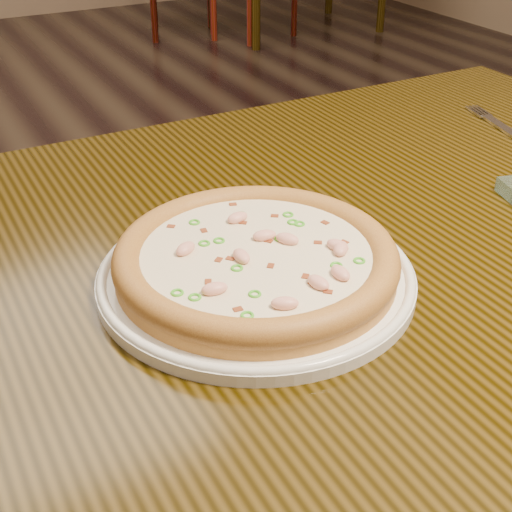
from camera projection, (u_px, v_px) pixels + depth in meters
name	position (u px, v px, depth m)	size (l,w,h in m)	color
hero_table	(326.00, 305.00, 0.84)	(1.20, 0.80, 0.75)	black
plate	(256.00, 275.00, 0.70)	(0.31, 0.31, 0.02)	white
pizza	(256.00, 259.00, 0.69)	(0.28, 0.28, 0.03)	#BD8242
fork	(502.00, 127.00, 1.05)	(0.06, 0.17, 0.00)	silver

